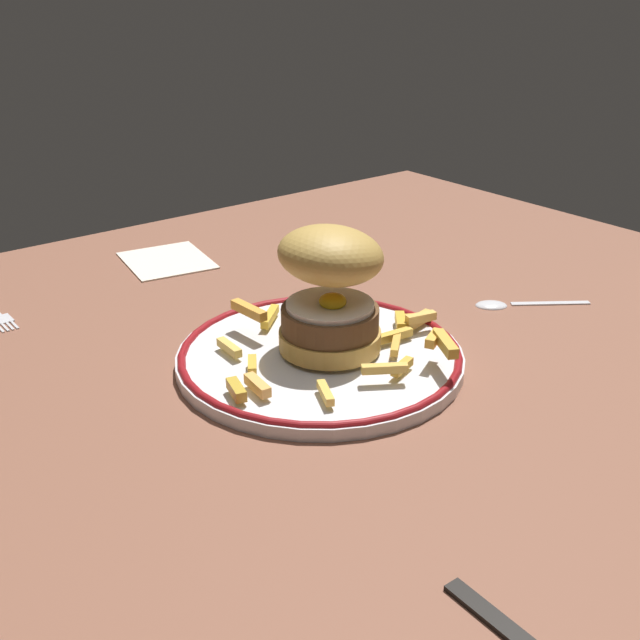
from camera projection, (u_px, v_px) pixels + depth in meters
ground_plane at (371, 368)px, 77.58cm from camera, size 111.67×105.07×4.00cm
dinner_plate at (320, 356)px, 73.86cm from camera, size 27.51×27.51×1.60cm
burger at (330, 286)px, 72.03cm from camera, size 11.83×11.63×12.06cm
fries_pile at (348, 340)px, 73.13cm from camera, size 25.34×22.40×2.94cm
spoon at (503, 302)px, 87.06cm from camera, size 11.81×9.12×0.90cm
napkin at (167, 260)px, 100.20cm from camera, size 12.00×13.30×0.40cm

